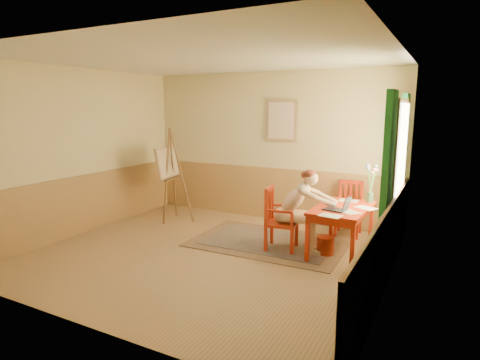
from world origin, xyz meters
The scene contains 14 objects.
room centered at (0.00, 0.00, 1.40)m, with size 5.04×4.54×2.84m.
wainscot centered at (0.00, 0.80, 0.50)m, with size 5.00×4.50×1.00m.
window centered at (2.42, 1.10, 1.35)m, with size 0.12×2.01×2.20m.
wall_portrait centered at (0.25, 2.20, 1.90)m, with size 0.60×0.05×0.76m.
rug centered at (0.59, 0.90, 0.01)m, with size 2.42×1.64×0.02m.
table centered at (1.73, 0.91, 0.63)m, with size 0.76×1.23×0.72m.
chair_left centered at (0.84, 0.68, 0.48)m, with size 0.51×0.49×0.97m.
chair_back centered at (1.62, 1.93, 0.46)m, with size 0.43×0.45×0.91m.
figure centered at (1.14, 0.73, 0.69)m, with size 0.96×0.48×1.26m.
laptop centered at (1.74, 0.67, 0.76)m, with size 0.38×0.27×0.21m.
papers centered at (1.85, 0.84, 0.72)m, with size 0.67×1.21×0.00m.
vase centered at (2.03, 1.41, 0.99)m, with size 0.21×0.30×0.59m.
wastebasket centered at (1.54, 0.79, 0.14)m, with size 0.26×0.26×0.27m, color #B33313.
easel centered at (-1.60, 1.21, 1.05)m, with size 0.66×0.80×1.78m.
Camera 1 is at (3.05, -4.78, 2.15)m, focal length 30.01 mm.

